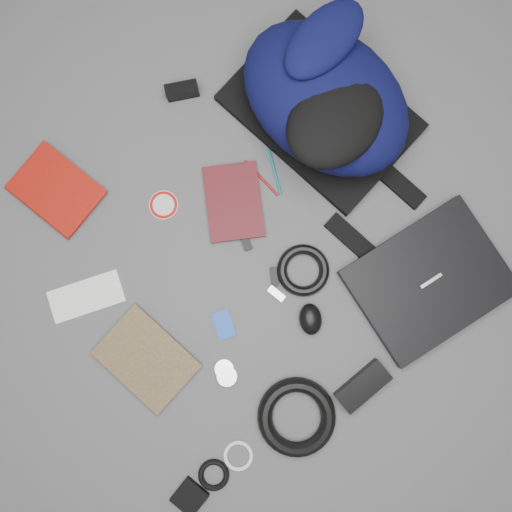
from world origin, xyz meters
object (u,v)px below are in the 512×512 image
backpack (326,99)px  textbook_red (36,214)px  comic_book (124,384)px  pouch (190,497)px  mouse (311,319)px  compact_camera (182,91)px  laptop (429,281)px  dvd_case (234,202)px  power_brick (363,386)px

backpack → textbook_red: bearing=152.4°
comic_book → pouch: bearing=-106.3°
textbook_red → mouse: size_ratio=2.70×
compact_camera → textbook_red: bearing=-150.7°
mouse → compact_camera: bearing=113.7°
textbook_red → compact_camera: compact_camera is taller
mouse → pouch: (-0.49, -0.25, -0.01)m
laptop → dvd_case: size_ratio=1.85×
textbook_red → mouse: bearing=-72.3°
textbook_red → power_brick: (0.55, -0.81, 0.01)m
comic_book → compact_camera: bearing=31.5°
backpack → laptop: bearing=-106.3°
comic_book → power_brick: size_ratio=1.64×
pouch → compact_camera: bearing=63.3°
mouse → power_brick: mouse is taller
dvd_case → textbook_red: bearing=176.4°
backpack → mouse: backpack is taller
backpack → power_brick: (-0.26, -0.70, -0.09)m
textbook_red → backpack: bearing=-31.3°
backpack → laptop: 0.55m
power_brick → mouse: bearing=88.4°
backpack → compact_camera: backpack is taller
power_brick → pouch: (-0.53, -0.04, -0.01)m
power_brick → dvd_case: bearing=85.3°
compact_camera → pouch: bearing=-99.9°
laptop → compact_camera: compact_camera is taller
backpack → pouch: (-0.79, -0.73, -0.10)m
textbook_red → compact_camera: bearing=-10.6°
comic_book → pouch: 0.34m
backpack → laptop: size_ratio=1.38×
dvd_case → pouch: (-0.46, -0.63, 0.00)m
backpack → compact_camera: 0.39m
backpack → power_brick: 0.75m
laptop → dvd_case: 0.56m
backpack → dvd_case: backpack is taller
dvd_case → pouch: size_ratio=2.82×
dvd_case → mouse: size_ratio=2.49×
backpack → pouch: backpack is taller
textbook_red → pouch: 0.85m
backpack → textbook_red: backpack is taller
laptop → mouse: mouse is taller
backpack → dvd_case: 0.36m
mouse → comic_book: bearing=-166.4°
mouse → textbook_red: bearing=153.7°
power_brick → comic_book: bearing=140.2°
laptop → power_brick: size_ratio=2.61×
mouse → power_brick: (0.04, -0.22, -0.00)m
pouch → mouse: bearing=27.2°
textbook_red → comic_book: size_ratio=0.93×
power_brick → backpack: bearing=58.4°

